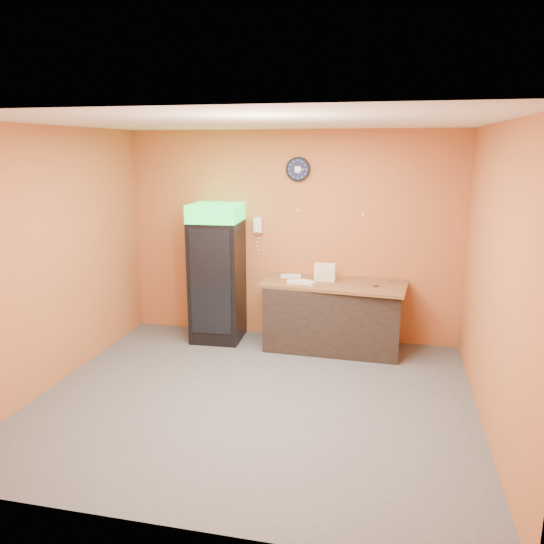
# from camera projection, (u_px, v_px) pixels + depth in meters

# --- Properties ---
(floor) EXTENTS (4.50, 4.50, 0.00)m
(floor) POSITION_uv_depth(u_px,v_px,m) (255.00, 398.00, 5.56)
(floor) COLOR #47474C
(floor) RESTS_ON ground
(back_wall) EXTENTS (4.50, 0.02, 2.80)m
(back_wall) POSITION_uv_depth(u_px,v_px,m) (291.00, 236.00, 7.14)
(back_wall) COLOR #B56533
(back_wall) RESTS_ON floor
(left_wall) EXTENTS (0.02, 4.00, 2.80)m
(left_wall) POSITION_uv_depth(u_px,v_px,m) (52.00, 258.00, 5.71)
(left_wall) COLOR #B56533
(left_wall) RESTS_ON floor
(right_wall) EXTENTS (0.02, 4.00, 2.80)m
(right_wall) POSITION_uv_depth(u_px,v_px,m) (496.00, 281.00, 4.76)
(right_wall) COLOR #B56533
(right_wall) RESTS_ON floor
(ceiling) EXTENTS (4.50, 4.00, 0.02)m
(ceiling) POSITION_uv_depth(u_px,v_px,m) (252.00, 122.00, 4.92)
(ceiling) COLOR white
(ceiling) RESTS_ON back_wall
(beverage_cooler) EXTENTS (0.68, 0.69, 1.85)m
(beverage_cooler) POSITION_uv_depth(u_px,v_px,m) (216.00, 275.00, 7.08)
(beverage_cooler) COLOR black
(beverage_cooler) RESTS_ON floor
(prep_counter) EXTENTS (1.72, 0.81, 0.85)m
(prep_counter) POSITION_uv_depth(u_px,v_px,m) (333.00, 317.00, 6.87)
(prep_counter) COLOR black
(prep_counter) RESTS_ON floor
(wall_clock) EXTENTS (0.32, 0.06, 0.32)m
(wall_clock) POSITION_uv_depth(u_px,v_px,m) (298.00, 169.00, 6.89)
(wall_clock) COLOR black
(wall_clock) RESTS_ON back_wall
(wall_phone) EXTENTS (0.11, 0.10, 0.20)m
(wall_phone) POSITION_uv_depth(u_px,v_px,m) (258.00, 225.00, 7.15)
(wall_phone) COLOR white
(wall_phone) RESTS_ON back_wall
(butcher_paper) EXTENTS (1.88, 0.97, 0.04)m
(butcher_paper) POSITION_uv_depth(u_px,v_px,m) (334.00, 284.00, 6.77)
(butcher_paper) COLOR brown
(butcher_paper) RESTS_ON prep_counter
(sub_roll_stack) EXTENTS (0.28, 0.11, 0.23)m
(sub_roll_stack) POSITION_uv_depth(u_px,v_px,m) (325.00, 272.00, 6.80)
(sub_roll_stack) COLOR beige
(sub_roll_stack) RESTS_ON butcher_paper
(wrapped_sandwich_left) EXTENTS (0.29, 0.13, 0.04)m
(wrapped_sandwich_left) POSITION_uv_depth(u_px,v_px,m) (299.00, 282.00, 6.70)
(wrapped_sandwich_left) COLOR silver
(wrapped_sandwich_left) RESTS_ON butcher_paper
(wrapped_sandwich_mid) EXTENTS (0.28, 0.21, 0.04)m
(wrapped_sandwich_mid) POSITION_uv_depth(u_px,v_px,m) (305.00, 282.00, 6.69)
(wrapped_sandwich_mid) COLOR silver
(wrapped_sandwich_mid) RESTS_ON butcher_paper
(wrapped_sandwich_right) EXTENTS (0.28, 0.16, 0.04)m
(wrapped_sandwich_right) POSITION_uv_depth(u_px,v_px,m) (291.00, 276.00, 7.01)
(wrapped_sandwich_right) COLOR silver
(wrapped_sandwich_right) RESTS_ON butcher_paper
(kitchen_tool) EXTENTS (0.06, 0.06, 0.06)m
(kitchen_tool) POSITION_uv_depth(u_px,v_px,m) (325.00, 278.00, 6.87)
(kitchen_tool) COLOR silver
(kitchen_tool) RESTS_ON butcher_paper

